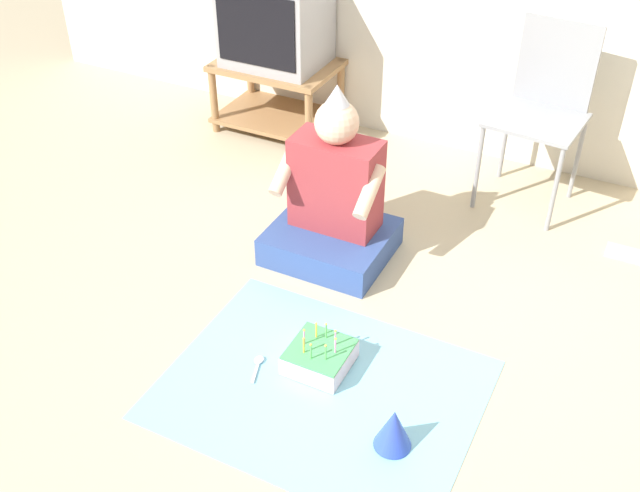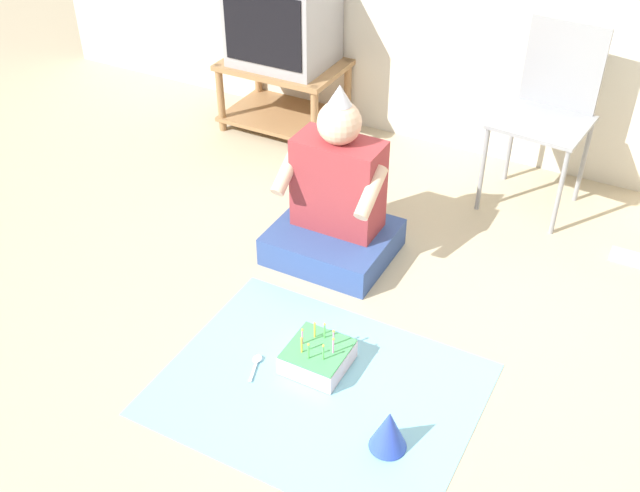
# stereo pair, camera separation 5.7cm
# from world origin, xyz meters

# --- Properties ---
(ground_plane) EXTENTS (16.00, 16.00, 0.00)m
(ground_plane) POSITION_xyz_m (0.00, 0.00, 0.00)
(ground_plane) COLOR tan
(tv_stand) EXTENTS (0.70, 0.48, 0.41)m
(tv_stand) POSITION_xyz_m (-1.36, 1.69, 0.25)
(tv_stand) COLOR #997047
(tv_stand) RESTS_ON ground_plane
(tv) EXTENTS (0.54, 0.44, 0.49)m
(tv) POSITION_xyz_m (-1.36, 1.70, 0.66)
(tv) COLOR #99999E
(tv) RESTS_ON tv_stand
(folding_chair) EXTENTS (0.47, 0.44, 0.91)m
(folding_chair) POSITION_xyz_m (0.18, 1.61, 0.53)
(folding_chair) COLOR gray
(folding_chair) RESTS_ON ground_plane
(person_seated) EXTENTS (0.54, 0.48, 0.84)m
(person_seated) POSITION_xyz_m (-0.51, 0.70, 0.27)
(person_seated) COLOR #334C8C
(person_seated) RESTS_ON ground_plane
(party_cloth) EXTENTS (1.17, 0.91, 0.01)m
(party_cloth) POSITION_xyz_m (-0.17, -0.11, 0.00)
(party_cloth) COLOR #7FC6E0
(party_cloth) RESTS_ON ground_plane
(birthday_cake) EXTENTS (0.23, 0.23, 0.17)m
(birthday_cake) POSITION_xyz_m (-0.23, -0.01, 0.05)
(birthday_cake) COLOR silver
(birthday_cake) RESTS_ON party_cloth
(party_hat_blue) EXTENTS (0.13, 0.13, 0.17)m
(party_hat_blue) POSITION_xyz_m (0.17, -0.24, 0.09)
(party_hat_blue) COLOR blue
(party_hat_blue) RESTS_ON party_cloth
(plastic_spoon_near) EXTENTS (0.06, 0.14, 0.01)m
(plastic_spoon_near) POSITION_xyz_m (-0.45, -0.11, 0.01)
(plastic_spoon_near) COLOR white
(plastic_spoon_near) RESTS_ON party_cloth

